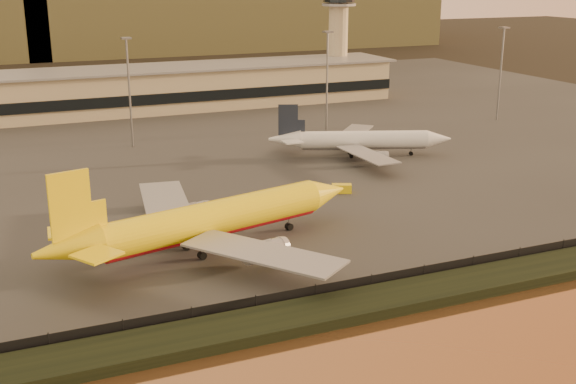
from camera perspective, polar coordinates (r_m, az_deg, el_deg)
name	(u,v)px	position (r m, az deg, el deg)	size (l,w,h in m)	color
ground	(315,260)	(104.91, 2.12, -5.35)	(900.00, 900.00, 0.00)	black
embankment	(373,303)	(90.89, 6.74, -8.67)	(320.00, 7.00, 1.40)	black
tarmac	(160,131)	(191.48, -10.11, 4.78)	(320.00, 220.00, 0.20)	#2D2D2D
perimeter_fence	(358,286)	(93.78, 5.53, -7.39)	(300.00, 0.05, 2.20)	black
terminal_building	(84,93)	(217.49, -15.84, 7.50)	(202.00, 25.00, 12.60)	tan
control_tower	(338,29)	(246.13, 4.00, 12.76)	(11.20, 11.20, 35.50)	tan
apron_light_masts	(238,78)	(173.88, -3.95, 9.00)	(152.20, 12.20, 25.40)	slate
dhl_cargo_jet	(209,221)	(106.71, -6.22, -2.27)	(51.58, 49.56, 15.54)	yellow
white_narrowbody_jet	(360,141)	(162.28, 5.74, 4.07)	(39.71, 37.58, 11.81)	white
gse_vehicle_yellow	(342,188)	(135.34, 4.26, 0.28)	(3.64, 1.64, 1.64)	yellow
gse_vehicle_white	(160,203)	(128.10, -10.10, -0.83)	(4.51, 2.03, 2.03)	white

